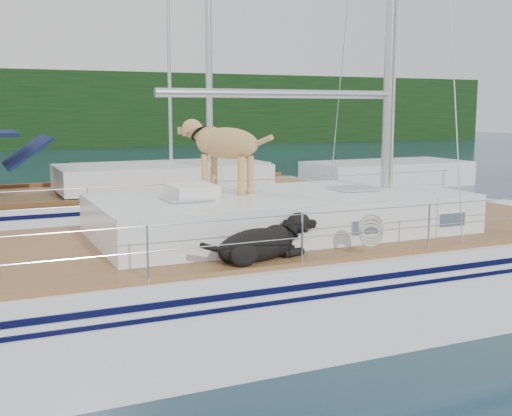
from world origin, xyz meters
name	(u,v)px	position (x,y,z in m)	size (l,w,h in m)	color
ground	(230,324)	(0.00, 0.00, 0.00)	(120.00, 120.00, 0.00)	black
tree_line	(10,109)	(0.00, 45.00, 3.00)	(90.00, 3.00, 6.00)	black
shore_bank	(11,140)	(0.00, 46.20, 0.60)	(92.00, 1.00, 1.20)	#595147
main_sailboat	(235,276)	(0.09, 0.00, 0.68)	(12.00, 3.80, 14.01)	white
neighbor_sailboat	(117,213)	(-0.15, 6.56, 0.63)	(11.00, 3.50, 13.30)	white
bg_boat_center	(171,175)	(4.00, 16.00, 0.45)	(7.20, 3.00, 11.65)	white
bg_boat_east	(387,174)	(12.00, 13.00, 0.46)	(6.40, 3.00, 11.65)	white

